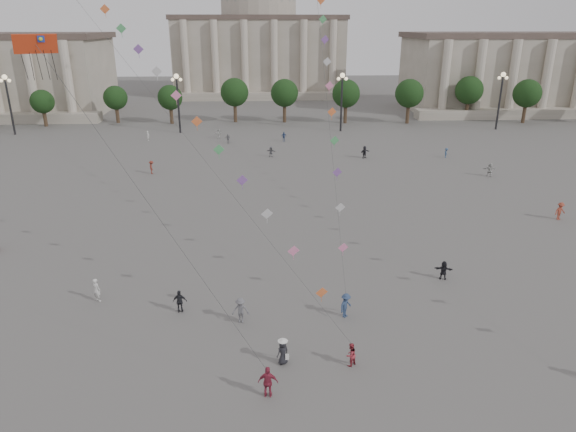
{
  "coord_description": "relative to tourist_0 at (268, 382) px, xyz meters",
  "views": [
    {
      "loc": [
        -0.09,
        -25.65,
        19.02
      ],
      "look_at": [
        1.94,
        12.0,
        4.85
      ],
      "focal_mm": 32.0,
      "sensor_mm": 36.0,
      "label": 1
    }
  ],
  "objects": [
    {
      "name": "person_crowd_6",
      "position": [
        -1.72,
        7.52,
        -0.03
      ],
      "size": [
        1.21,
        0.75,
        1.82
      ],
      "primitive_type": "imported",
      "rotation": [
        0.0,
        0.0,
        6.22
      ],
      "color": "#5E5F63",
      "rests_on": "ground"
    },
    {
      "name": "person_crowd_18",
      "position": [
        27.79,
        51.65,
        -0.19
      ],
      "size": [
        0.64,
        1.01,
        1.49
      ],
      "primitive_type": "imported",
      "rotation": [
        0.0,
        0.0,
        1.48
      ],
      "color": "#355178",
      "rests_on": "ground"
    },
    {
      "name": "lamp_post_mid_west",
      "position": [
        -15.06,
        72.93,
        6.42
      ],
      "size": [
        2.0,
        0.9,
        10.65
      ],
      "color": "#262628",
      "rests_on": "ground"
    },
    {
      "name": "person_crowd_7",
      "position": [
        30.07,
        41.4,
        -0.02
      ],
      "size": [
        1.78,
        0.89,
        1.84
      ],
      "primitive_type": "imported",
      "rotation": [
        0.0,
        0.0,
        2.93
      ],
      "color": "#BCBCB7",
      "rests_on": "ground"
    },
    {
      "name": "tree_row",
      "position": [
        -0.06,
        80.93,
        4.46
      ],
      "size": [
        137.12,
        5.12,
        8.0
      ],
      "color": "#37271B",
      "rests_on": "ground"
    },
    {
      "name": "person_crowd_17",
      "position": [
        -14.92,
        45.13,
        -0.05
      ],
      "size": [
        1.0,
        1.3,
        1.77
      ],
      "primitive_type": "imported",
      "rotation": [
        0.0,
        0.0,
        1.91
      ],
      "color": "maroon",
      "rests_on": "ground"
    },
    {
      "name": "lamp_post_far_east",
      "position": [
        44.94,
        72.93,
        6.42
      ],
      "size": [
        2.0,
        0.9,
        10.65
      ],
      "color": "#262628",
      "rests_on": "ground"
    },
    {
      "name": "dragon_kite",
      "position": [
        -11.94,
        6.79,
        16.2
      ],
      "size": [
        7.16,
        4.16,
        21.51
      ],
      "color": "red",
      "rests_on": "ground"
    },
    {
      "name": "tourist_0",
      "position": [
        0.0,
        0.0,
        0.0
      ],
      "size": [
        1.14,
        0.58,
        1.87
      ],
      "primitive_type": "imported",
      "rotation": [
        0.0,
        0.0,
        3.03
      ],
      "color": "#9C2A41",
      "rests_on": "ground"
    },
    {
      "name": "person_crowd_4",
      "position": [
        -7.62,
        67.51,
        -0.08
      ],
      "size": [
        1.54,
        1.4,
        1.71
      ],
      "primitive_type": "imported",
      "rotation": [
        0.0,
        0.0,
        3.83
      ],
      "color": "silver",
      "rests_on": "ground"
    },
    {
      "name": "person_crowd_12",
      "position": [
        1.37,
        53.68,
        -0.14
      ],
      "size": [
        1.54,
        0.98,
        1.59
      ],
      "primitive_type": "imported",
      "rotation": [
        0.0,
        0.0,
        2.77
      ],
      "color": "slate",
      "rests_on": "ground"
    },
    {
      "name": "person_crowd_10",
      "position": [
        -19.62,
        66.32,
        -0.09
      ],
      "size": [
        0.57,
        0.71,
        1.69
      ],
      "primitive_type": "imported",
      "rotation": [
        0.0,
        0.0,
        1.88
      ],
      "color": "white",
      "rests_on": "ground"
    },
    {
      "name": "kite_flyer_0",
      "position": [
        4.91,
        2.44,
        -0.19
      ],
      "size": [
        0.92,
        0.88,
        1.49
      ],
      "primitive_type": "imported",
      "rotation": [
        0.0,
        0.0,
        3.78
      ],
      "color": "maroon",
      "rests_on": "ground"
    },
    {
      "name": "person_crowd_8",
      "position": [
        30.52,
        25.28,
        0.0
      ],
      "size": [
        1.36,
        1.01,
        1.87
      ],
      "primitive_type": "imported",
      "rotation": [
        0.0,
        0.0,
        0.28
      ],
      "color": "#983B29",
      "rests_on": "ground"
    },
    {
      "name": "person_crowd_16",
      "position": [
        -5.7,
        63.54,
        -0.16
      ],
      "size": [
        0.98,
        0.62,
        1.55
      ],
      "primitive_type": "imported",
      "rotation": [
        0.0,
        0.0,
        0.29
      ],
      "color": "slate",
      "rests_on": "ground"
    },
    {
      "name": "person_crowd_0",
      "position": [
        3.81,
        64.38,
        -0.09
      ],
      "size": [
        1.06,
        0.64,
        1.69
      ],
      "primitive_type": "imported",
      "rotation": [
        0.0,
        0.0,
        0.24
      ],
      "color": "#384F7F",
      "rests_on": "ground"
    },
    {
      "name": "tourist_4",
      "position": [
        -6.01,
        9.05,
        -0.1
      ],
      "size": [
        0.99,
        0.42,
        1.68
      ],
      "primitive_type": "imported",
      "rotation": [
        0.0,
        0.0,
        3.13
      ],
      "color": "black",
      "rests_on": "ground"
    },
    {
      "name": "person_crowd_3",
      "position": [
        14.09,
        12.95,
        -0.17
      ],
      "size": [
        1.5,
        0.82,
        1.54
      ],
      "primitive_type": "imported",
      "rotation": [
        0.0,
        0.0,
        2.87
      ],
      "color": "black",
      "rests_on": "ground"
    },
    {
      "name": "hall_central",
      "position": [
        -0.06,
        132.15,
        13.3
      ],
      "size": [
        48.3,
        34.3,
        35.5
      ],
      "color": "gray",
      "rests_on": "ground"
    },
    {
      "name": "ground",
      "position": [
        -0.06,
        2.93,
        -0.94
      ],
      "size": [
        360.0,
        360.0,
        0.0
      ],
      "primitive_type": "plane",
      "color": "#4E4C49",
      "rests_on": "ground"
    },
    {
      "name": "lamp_post_mid_east",
      "position": [
        14.94,
        72.93,
        6.42
      ],
      "size": [
        2.0,
        0.9,
        10.65
      ],
      "color": "#262628",
      "rests_on": "ground"
    },
    {
      "name": "person_crowd_13",
      "position": [
        -12.28,
        10.95,
        -0.04
      ],
      "size": [
        0.78,
        0.72,
        1.79
      ],
      "primitive_type": "imported",
      "rotation": [
        0.0,
        0.0,
        2.55
      ],
      "color": "silver",
      "rests_on": "ground"
    },
    {
      "name": "kite_flyer_1",
      "position": [
        5.47,
        7.81,
        -0.05
      ],
      "size": [
        1.26,
        1.29,
        1.77
      ],
      "primitive_type": "imported",
      "rotation": [
        0.0,
        0.0,
        0.83
      ],
      "color": "navy",
      "rests_on": "ground"
    },
    {
      "name": "hat_person",
      "position": [
        0.92,
        2.84,
        -0.09
      ],
      "size": [
        0.92,
        0.85,
        1.69
      ],
      "color": "black",
      "rests_on": "ground"
    },
    {
      "name": "lamp_post_far_west",
      "position": [
        -45.06,
        72.93,
        6.42
      ],
      "size": [
        2.0,
        0.9,
        10.65
      ],
      "color": "#262628",
      "rests_on": "ground"
    },
    {
      "name": "person_crowd_9",
      "position": [
        15.43,
        52.06,
        -0.01
      ],
      "size": [
        1.74,
        1.38,
        1.85
      ],
      "primitive_type": "imported",
      "rotation": [
        0.0,
        0.0,
        0.56
      ],
      "color": "black",
      "rests_on": "ground"
    }
  ]
}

